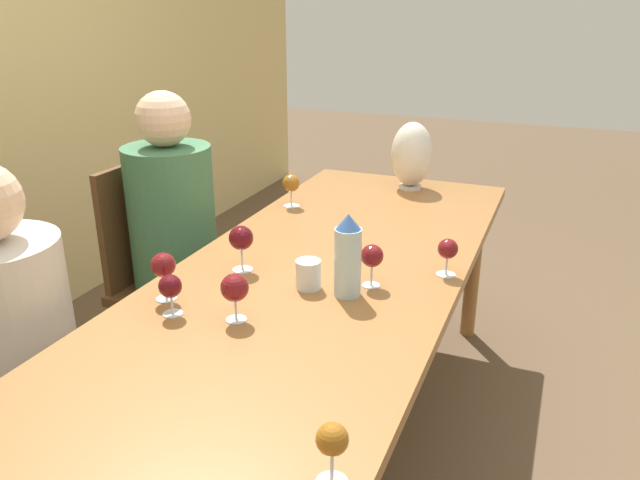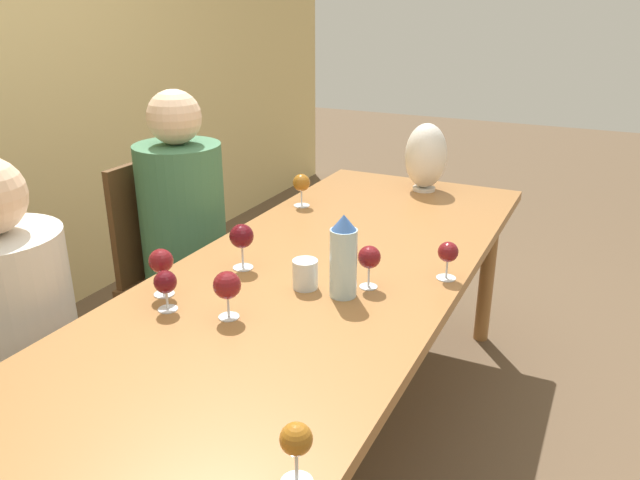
% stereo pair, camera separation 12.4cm
% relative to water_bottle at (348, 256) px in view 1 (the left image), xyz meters
% --- Properties ---
extents(ground_plane, '(14.00, 14.00, 0.00)m').
position_rel_water_bottle_xyz_m(ground_plane, '(0.16, 0.15, -0.87)').
color(ground_plane, brown).
extents(dining_table, '(2.37, 0.91, 0.75)m').
position_rel_water_bottle_xyz_m(dining_table, '(0.16, 0.15, -0.20)').
color(dining_table, '#936033').
rests_on(dining_table, ground_plane).
extents(water_bottle, '(0.08, 0.08, 0.26)m').
position_rel_water_bottle_xyz_m(water_bottle, '(0.00, 0.00, 0.00)').
color(water_bottle, '#ADCCD6').
rests_on(water_bottle, dining_table).
extents(water_tumbler, '(0.08, 0.08, 0.09)m').
position_rel_water_bottle_xyz_m(water_tumbler, '(-0.00, 0.13, -0.08)').
color(water_tumbler, silver).
rests_on(water_tumbler, dining_table).
extents(vase, '(0.19, 0.19, 0.31)m').
position_rel_water_bottle_xyz_m(vase, '(1.17, 0.11, 0.04)').
color(vase, silver).
rests_on(vase, dining_table).
extents(wine_glass_0, '(0.06, 0.06, 0.13)m').
position_rel_water_bottle_xyz_m(wine_glass_0, '(-0.75, -0.24, -0.03)').
color(wine_glass_0, silver).
rests_on(wine_glass_0, dining_table).
extents(wine_glass_1, '(0.06, 0.06, 0.12)m').
position_rel_water_bottle_xyz_m(wine_glass_1, '(0.25, -0.25, -0.04)').
color(wine_glass_1, silver).
rests_on(wine_glass_1, dining_table).
extents(wine_glass_2, '(0.07, 0.07, 0.14)m').
position_rel_water_bottle_xyz_m(wine_glass_2, '(0.09, -0.05, -0.03)').
color(wine_glass_2, silver).
rests_on(wine_glass_2, dining_table).
extents(wine_glass_3, '(0.07, 0.07, 0.14)m').
position_rel_water_bottle_xyz_m(wine_glass_3, '(0.71, 0.51, -0.03)').
color(wine_glass_3, silver).
rests_on(wine_glass_3, dining_table).
extents(wine_glass_4, '(0.07, 0.07, 0.12)m').
position_rel_water_bottle_xyz_m(wine_glass_4, '(-0.30, 0.41, -0.04)').
color(wine_glass_4, silver).
rests_on(wine_glass_4, dining_table).
extents(wine_glass_5, '(0.07, 0.07, 0.15)m').
position_rel_water_bottle_xyz_m(wine_glass_5, '(-0.23, 0.49, -0.02)').
color(wine_glass_5, silver).
rests_on(wine_glass_5, dining_table).
extents(wine_glass_6, '(0.08, 0.08, 0.15)m').
position_rel_water_bottle_xyz_m(wine_glass_6, '(0.04, 0.38, -0.02)').
color(wine_glass_6, silver).
rests_on(wine_glass_6, dining_table).
extents(wine_glass_7, '(0.08, 0.08, 0.14)m').
position_rel_water_bottle_xyz_m(wine_glass_7, '(-0.26, 0.23, -0.03)').
color(wine_glass_7, silver).
rests_on(wine_glass_7, dining_table).
extents(chair_far, '(0.44, 0.44, 0.95)m').
position_rel_water_bottle_xyz_m(chair_far, '(0.39, 0.97, -0.37)').
color(chair_far, brown).
rests_on(chair_far, ground_plane).
extents(person_near, '(0.38, 0.38, 1.18)m').
position_rel_water_bottle_xyz_m(person_near, '(-0.46, 0.88, -0.25)').
color(person_near, '#2D2D38').
rests_on(person_near, ground_plane).
extents(person_far, '(0.35, 0.35, 1.25)m').
position_rel_water_bottle_xyz_m(person_far, '(0.39, 0.88, -0.20)').
color(person_far, '#2D2D38').
rests_on(person_far, ground_plane).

